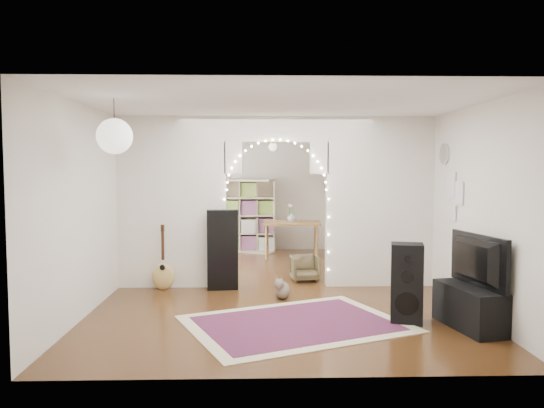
{
  "coord_description": "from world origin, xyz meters",
  "views": [
    {
      "loc": [
        -0.3,
        -8.41,
        1.91
      ],
      "look_at": [
        -0.06,
        0.3,
        1.3
      ],
      "focal_mm": 35.0,
      "sensor_mm": 36.0,
      "label": 1
    }
  ],
  "objects_px": {
    "acoustic_guitar": "(163,266)",
    "dining_chair_left": "(207,267)",
    "media_console": "(469,307)",
    "dining_table": "(292,225)",
    "bookcase": "(240,215)",
    "floor_speaker": "(407,283)",
    "dining_chair_right": "(305,268)"
  },
  "relations": [
    {
      "from": "dining_chair_left",
      "to": "floor_speaker",
      "type": "bearing_deg",
      "value": -23.44
    },
    {
      "from": "media_console",
      "to": "dining_chair_right",
      "type": "distance_m",
      "value": 3.17
    },
    {
      "from": "media_console",
      "to": "bookcase",
      "type": "height_order",
      "value": "bookcase"
    },
    {
      "from": "floor_speaker",
      "to": "media_console",
      "type": "distance_m",
      "value": 0.76
    },
    {
      "from": "acoustic_guitar",
      "to": "dining_table",
      "type": "height_order",
      "value": "acoustic_guitar"
    },
    {
      "from": "floor_speaker",
      "to": "dining_table",
      "type": "distance_m",
      "value": 4.86
    },
    {
      "from": "acoustic_guitar",
      "to": "dining_chair_right",
      "type": "height_order",
      "value": "acoustic_guitar"
    },
    {
      "from": "floor_speaker",
      "to": "bookcase",
      "type": "bearing_deg",
      "value": 125.35
    },
    {
      "from": "floor_speaker",
      "to": "media_console",
      "type": "height_order",
      "value": "floor_speaker"
    },
    {
      "from": "media_console",
      "to": "dining_table",
      "type": "xyz_separation_m",
      "value": [
        -1.78,
        4.99,
        0.43
      ]
    },
    {
      "from": "acoustic_guitar",
      "to": "dining_chair_left",
      "type": "bearing_deg",
      "value": 70.62
    },
    {
      "from": "floor_speaker",
      "to": "media_console",
      "type": "bearing_deg",
      "value": -8.03
    },
    {
      "from": "acoustic_guitar",
      "to": "dining_table",
      "type": "relative_size",
      "value": 0.7
    },
    {
      "from": "acoustic_guitar",
      "to": "floor_speaker",
      "type": "bearing_deg",
      "value": -4.01
    },
    {
      "from": "acoustic_guitar",
      "to": "media_console",
      "type": "distance_m",
      "value": 4.48
    },
    {
      "from": "acoustic_guitar",
      "to": "floor_speaker",
      "type": "distance_m",
      "value": 3.76
    },
    {
      "from": "acoustic_guitar",
      "to": "media_console",
      "type": "relative_size",
      "value": 0.86
    },
    {
      "from": "bookcase",
      "to": "dining_table",
      "type": "xyz_separation_m",
      "value": [
        1.12,
        -0.83,
        -0.13
      ]
    },
    {
      "from": "dining_table",
      "to": "dining_chair_left",
      "type": "xyz_separation_m",
      "value": [
        -1.56,
        -2.27,
        -0.45
      ]
    },
    {
      "from": "acoustic_guitar",
      "to": "dining_chair_right",
      "type": "distance_m",
      "value": 2.34
    },
    {
      "from": "floor_speaker",
      "to": "dining_chair_left",
      "type": "distance_m",
      "value": 3.63
    },
    {
      "from": "media_console",
      "to": "dining_table",
      "type": "relative_size",
      "value": 0.81
    },
    {
      "from": "floor_speaker",
      "to": "dining_chair_right",
      "type": "relative_size",
      "value": 2.09
    },
    {
      "from": "acoustic_guitar",
      "to": "dining_chair_left",
      "type": "relative_size",
      "value": 1.72
    },
    {
      "from": "media_console",
      "to": "bookcase",
      "type": "xyz_separation_m",
      "value": [
        -2.9,
        5.82,
        0.57
      ]
    },
    {
      "from": "bookcase",
      "to": "acoustic_guitar",
      "type": "bearing_deg",
      "value": -82.72
    },
    {
      "from": "acoustic_guitar",
      "to": "dining_table",
      "type": "distance_m",
      "value": 3.66
    },
    {
      "from": "floor_speaker",
      "to": "dining_table",
      "type": "bearing_deg",
      "value": 116.71
    },
    {
      "from": "dining_chair_left",
      "to": "dining_chair_right",
      "type": "xyz_separation_m",
      "value": [
        1.63,
        -0.04,
        -0.02
      ]
    },
    {
      "from": "media_console",
      "to": "dining_chair_right",
      "type": "height_order",
      "value": "media_console"
    },
    {
      "from": "dining_chair_left",
      "to": "media_console",
      "type": "bearing_deg",
      "value": -19.97
    },
    {
      "from": "bookcase",
      "to": "dining_table",
      "type": "bearing_deg",
      "value": -13.53
    }
  ]
}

